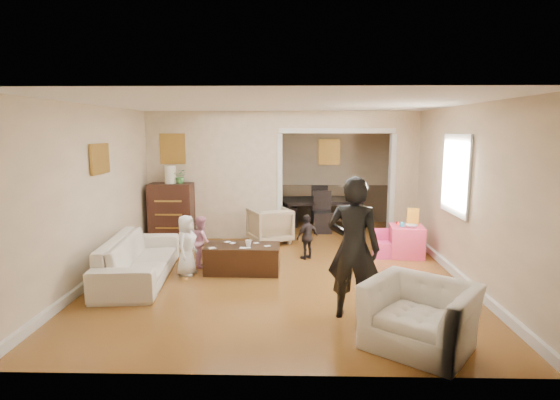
{
  "coord_description": "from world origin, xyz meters",
  "views": [
    {
      "loc": [
        0.18,
        -7.32,
        2.25
      ],
      "look_at": [
        0.0,
        0.2,
        1.05
      ],
      "focal_mm": 28.73,
      "sensor_mm": 36.0,
      "label": 1
    }
  ],
  "objects_px": {
    "child_toddler": "(307,237)",
    "play_table": "(406,241)",
    "adult_person": "(353,248)",
    "child_kneel_b": "(202,241)",
    "dining_table": "(321,213)",
    "child_kneel_a": "(186,245)",
    "cyan_cup": "(402,224)",
    "table_lamp": "(170,174)",
    "sofa": "(139,258)",
    "armchair_front": "(420,316)",
    "dresser": "(172,212)",
    "coffee_cup": "(248,243)",
    "coffee_table": "(243,259)",
    "armchair_back": "(270,225)"
  },
  "relations": [
    {
      "from": "armchair_back",
      "to": "child_toddler",
      "type": "relative_size",
      "value": 0.97
    },
    {
      "from": "sofa",
      "to": "dining_table",
      "type": "bearing_deg",
      "value": -43.23
    },
    {
      "from": "armchair_back",
      "to": "dining_table",
      "type": "relative_size",
      "value": 0.42
    },
    {
      "from": "dresser",
      "to": "coffee_cup",
      "type": "distance_m",
      "value": 2.66
    },
    {
      "from": "armchair_front",
      "to": "sofa",
      "type": "bearing_deg",
      "value": -172.5
    },
    {
      "from": "coffee_table",
      "to": "play_table",
      "type": "distance_m",
      "value": 2.98
    },
    {
      "from": "dresser",
      "to": "child_kneel_b",
      "type": "distance_m",
      "value": 1.92
    },
    {
      "from": "dresser",
      "to": "coffee_table",
      "type": "bearing_deg",
      "value": -50.29
    },
    {
      "from": "table_lamp",
      "to": "play_table",
      "type": "height_order",
      "value": "table_lamp"
    },
    {
      "from": "child_kneel_b",
      "to": "child_toddler",
      "type": "bearing_deg",
      "value": -94.37
    },
    {
      "from": "dining_table",
      "to": "dresser",
      "type": "bearing_deg",
      "value": -164.71
    },
    {
      "from": "sofa",
      "to": "table_lamp",
      "type": "height_order",
      "value": "table_lamp"
    },
    {
      "from": "dresser",
      "to": "child_toddler",
      "type": "distance_m",
      "value": 2.95
    },
    {
      "from": "sofa",
      "to": "play_table",
      "type": "bearing_deg",
      "value": -78.15
    },
    {
      "from": "coffee_table",
      "to": "coffee_cup",
      "type": "distance_m",
      "value": 0.29
    },
    {
      "from": "play_table",
      "to": "child_kneel_b",
      "type": "height_order",
      "value": "child_kneel_b"
    },
    {
      "from": "dresser",
      "to": "table_lamp",
      "type": "relative_size",
      "value": 3.26
    },
    {
      "from": "cyan_cup",
      "to": "table_lamp",
      "type": "bearing_deg",
      "value": 166.35
    },
    {
      "from": "adult_person",
      "to": "child_kneel_b",
      "type": "height_order",
      "value": "adult_person"
    },
    {
      "from": "armchair_front",
      "to": "table_lamp",
      "type": "distance_m",
      "value": 5.85
    },
    {
      "from": "dining_table",
      "to": "child_kneel_a",
      "type": "bearing_deg",
      "value": -132.92
    },
    {
      "from": "coffee_cup",
      "to": "child_kneel_a",
      "type": "relative_size",
      "value": 0.11
    },
    {
      "from": "cyan_cup",
      "to": "child_toddler",
      "type": "relative_size",
      "value": 0.1
    },
    {
      "from": "coffee_cup",
      "to": "child_kneel_a",
      "type": "xyz_separation_m",
      "value": [
        -0.95,
        -0.1,
        -0.01
      ]
    },
    {
      "from": "sofa",
      "to": "dining_table",
      "type": "relative_size",
      "value": 1.21
    },
    {
      "from": "coffee_table",
      "to": "child_kneel_b",
      "type": "relative_size",
      "value": 1.38
    },
    {
      "from": "coffee_cup",
      "to": "cyan_cup",
      "type": "bearing_deg",
      "value": 20.11
    },
    {
      "from": "armchair_back",
      "to": "coffee_cup",
      "type": "relative_size",
      "value": 7.42
    },
    {
      "from": "adult_person",
      "to": "child_kneel_b",
      "type": "distance_m",
      "value": 3.01
    },
    {
      "from": "coffee_table",
      "to": "adult_person",
      "type": "bearing_deg",
      "value": -48.81
    },
    {
      "from": "cyan_cup",
      "to": "adult_person",
      "type": "distance_m",
      "value": 2.9
    },
    {
      "from": "armchair_front",
      "to": "adult_person",
      "type": "height_order",
      "value": "adult_person"
    },
    {
      "from": "sofa",
      "to": "table_lamp",
      "type": "bearing_deg",
      "value": -2.44
    },
    {
      "from": "armchair_front",
      "to": "cyan_cup",
      "type": "relative_size",
      "value": 13.02
    },
    {
      "from": "armchair_front",
      "to": "child_kneel_b",
      "type": "height_order",
      "value": "child_kneel_b"
    },
    {
      "from": "dresser",
      "to": "coffee_table",
      "type": "relative_size",
      "value": 1.01
    },
    {
      "from": "sofa",
      "to": "cyan_cup",
      "type": "xyz_separation_m",
      "value": [
        4.24,
        1.28,
        0.27
      ]
    },
    {
      "from": "armchair_front",
      "to": "dresser",
      "type": "height_order",
      "value": "dresser"
    },
    {
      "from": "dining_table",
      "to": "cyan_cup",
      "type": "bearing_deg",
      "value": -73.62
    },
    {
      "from": "child_kneel_b",
      "to": "cyan_cup",
      "type": "bearing_deg",
      "value": -98.69
    },
    {
      "from": "sofa",
      "to": "adult_person",
      "type": "relative_size",
      "value": 1.27
    },
    {
      "from": "table_lamp",
      "to": "play_table",
      "type": "xyz_separation_m",
      "value": [
        4.45,
        -1.01,
        -1.08
      ]
    },
    {
      "from": "dresser",
      "to": "dining_table",
      "type": "distance_m",
      "value": 3.43
    },
    {
      "from": "sofa",
      "to": "dining_table",
      "type": "height_order",
      "value": "sofa"
    },
    {
      "from": "play_table",
      "to": "child_toddler",
      "type": "height_order",
      "value": "child_toddler"
    },
    {
      "from": "dining_table",
      "to": "coffee_table",
      "type": "bearing_deg",
      "value": -123.15
    },
    {
      "from": "dining_table",
      "to": "child_kneel_b",
      "type": "height_order",
      "value": "child_kneel_b"
    },
    {
      "from": "armchair_front",
      "to": "cyan_cup",
      "type": "bearing_deg",
      "value": 116.42
    },
    {
      "from": "coffee_table",
      "to": "sofa",
      "type": "bearing_deg",
      "value": -166.44
    },
    {
      "from": "child_toddler",
      "to": "play_table",
      "type": "bearing_deg",
      "value": 147.95
    }
  ]
}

